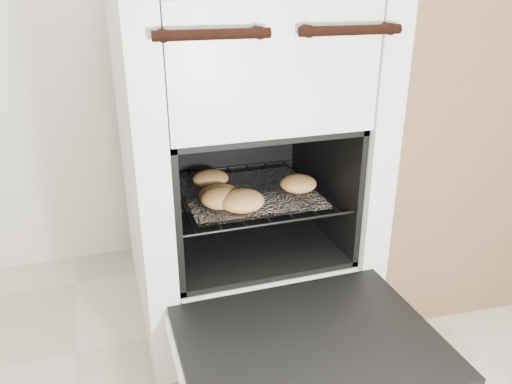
% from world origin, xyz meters
% --- Properties ---
extents(stove, '(0.61, 0.67, 0.93)m').
position_xyz_m(stove, '(0.16, 1.16, 0.45)').
color(stove, silver).
rests_on(stove, ground).
extents(oven_door, '(0.54, 0.42, 0.04)m').
position_xyz_m(oven_door, '(0.16, 0.65, 0.20)').
color(oven_door, black).
rests_on(oven_door, stove).
extents(oven_rack, '(0.44, 0.42, 0.01)m').
position_xyz_m(oven_rack, '(0.16, 1.10, 0.37)').
color(oven_rack, black).
rests_on(oven_rack, stove).
extents(foil_sheet, '(0.34, 0.30, 0.01)m').
position_xyz_m(foil_sheet, '(0.16, 1.08, 0.38)').
color(foil_sheet, silver).
rests_on(foil_sheet, oven_rack).
extents(baked_rolls, '(0.35, 0.31, 0.05)m').
position_xyz_m(baked_rolls, '(0.11, 1.03, 0.40)').
color(baked_rolls, tan).
rests_on(baked_rolls, foil_sheet).
extents(counter, '(0.99, 0.70, 0.95)m').
position_xyz_m(counter, '(0.96, 1.17, 0.47)').
color(counter, brown).
rests_on(counter, ground).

